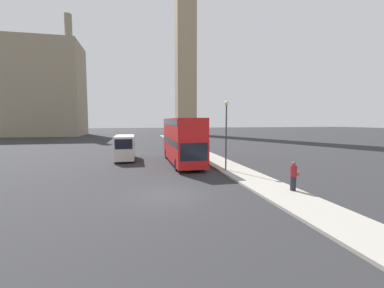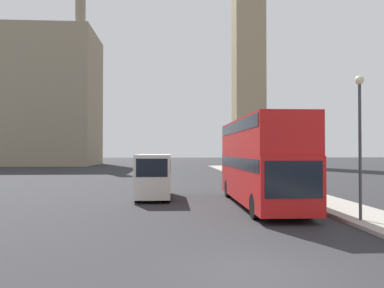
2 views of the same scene
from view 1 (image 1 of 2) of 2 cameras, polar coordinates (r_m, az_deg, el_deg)
name	(u,v)px [view 1 (image 1 of 2)]	position (r m, az deg, el deg)	size (l,w,h in m)	color
ground_plane	(168,194)	(15.30, -5.32, -11.01)	(300.00, 300.00, 0.00)	#28282B
sidewalk_strip	(268,187)	(17.23, 16.61, -9.09)	(2.81, 120.00, 0.15)	#9E998E
clock_tower	(185,15)	(88.76, -1.47, 26.80)	(6.41, 6.58, 72.37)	tan
building_block_distant	(42,89)	(86.99, -30.40, 10.44)	(21.80, 15.59, 32.47)	gray
red_double_decker_bus	(182,138)	(25.64, -2.19, 1.23)	(2.60, 10.75, 4.51)	red
white_van	(125,147)	(28.82, -14.70, -0.67)	(2.03, 5.46, 2.66)	silver
pedestrian	(293,176)	(16.35, 21.62, -6.65)	(0.54, 0.38, 1.72)	#23232D
street_lamp	(226,125)	(21.55, 7.63, 4.24)	(0.36, 0.36, 5.76)	#38383D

